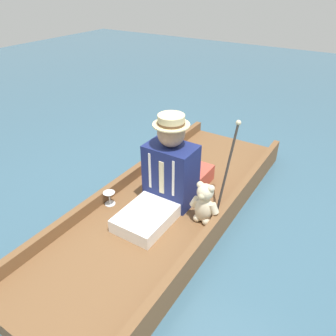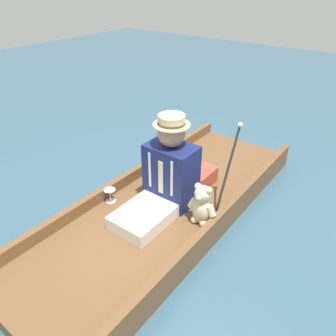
{
  "view_description": "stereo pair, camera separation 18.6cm",
  "coord_description": "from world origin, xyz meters",
  "views": [
    {
      "loc": [
        -1.22,
        1.93,
        1.86
      ],
      "look_at": [
        0.0,
        -0.0,
        0.48
      ],
      "focal_mm": 35.0,
      "sensor_mm": 36.0,
      "label": 1
    },
    {
      "loc": [
        -1.38,
        1.82,
        1.86
      ],
      "look_at": [
        0.0,
        -0.0,
        0.48
      ],
      "focal_mm": 35.0,
      "sensor_mm": 36.0,
      "label": 2
    }
  ],
  "objects": [
    {
      "name": "teddy_bear",
      "position": [
        -0.37,
        0.05,
        0.3
      ],
      "size": [
        0.25,
        0.15,
        0.36
      ],
      "color": "beige",
      "rests_on": "punt_boat"
    },
    {
      "name": "wine_glass",
      "position": [
        0.41,
        0.29,
        0.22
      ],
      "size": [
        0.1,
        0.1,
        0.12
      ],
      "color": "silver",
      "rests_on": "punt_boat"
    },
    {
      "name": "seated_person",
      "position": [
        0.0,
        0.03,
        0.43
      ],
      "size": [
        0.41,
        0.75,
        0.79
      ],
      "rotation": [
        0.0,
        0.0,
        0.03
      ],
      "color": "white",
      "rests_on": "punt_boat"
    },
    {
      "name": "seat_cushion",
      "position": [
        0.05,
        -0.4,
        0.21
      ],
      "size": [
        0.44,
        0.31,
        0.15
      ],
      "color": "#B24738",
      "rests_on": "punt_boat"
    },
    {
      "name": "ground_plane",
      "position": [
        0.0,
        0.0,
        0.0
      ],
      "size": [
        16.0,
        16.0,
        0.0
      ],
      "primitive_type": "plane",
      "color": "#385B70"
    },
    {
      "name": "walking_cane",
      "position": [
        -0.42,
        -0.25,
        0.57
      ],
      "size": [
        0.04,
        0.31,
        0.74
      ],
      "color": "#2D2823",
      "rests_on": "punt_boat"
    },
    {
      "name": "punt_boat",
      "position": [
        0.0,
        0.0,
        0.08
      ],
      "size": [
        1.04,
        2.98,
        0.24
      ],
      "color": "brown",
      "rests_on": "ground_plane"
    }
  ]
}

